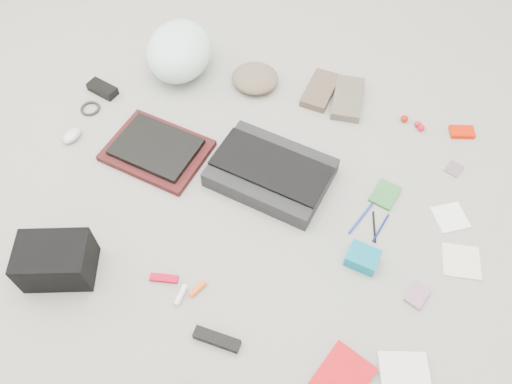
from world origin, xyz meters
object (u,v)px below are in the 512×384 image
(messenger_bag, at_px, (271,173))
(book_red, at_px, (339,383))
(laptop, at_px, (156,147))
(accordion_wallet, at_px, (363,258))
(camera_bag, at_px, (56,261))
(bike_helmet, at_px, (179,51))

(messenger_bag, relative_size, book_red, 2.04)
(messenger_bag, relative_size, laptop, 1.37)
(accordion_wallet, bearing_deg, camera_bag, -151.90)
(laptop, distance_m, book_red, 1.02)
(camera_bag, relative_size, book_red, 1.09)
(messenger_bag, relative_size, camera_bag, 1.87)
(messenger_bag, height_order, book_red, messenger_bag)
(messenger_bag, height_order, accordion_wallet, messenger_bag)
(camera_bag, height_order, accordion_wallet, camera_bag)
(laptop, relative_size, accordion_wallet, 2.98)
(messenger_bag, xyz_separation_m, bike_helmet, (-0.55, 0.40, 0.06))
(laptop, distance_m, bike_helmet, 0.46)
(laptop, relative_size, camera_bag, 1.36)
(laptop, bearing_deg, messenger_bag, 11.33)
(messenger_bag, height_order, laptop, messenger_bag)
(messenger_bag, distance_m, camera_bag, 0.76)
(laptop, relative_size, bike_helmet, 0.90)
(bike_helmet, xyz_separation_m, book_red, (0.98, -0.99, -0.09))
(bike_helmet, height_order, camera_bag, bike_helmet)
(laptop, bearing_deg, accordion_wallet, -5.40)
(bike_helmet, bearing_deg, camera_bag, -99.86)
(bike_helmet, relative_size, book_red, 1.65)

